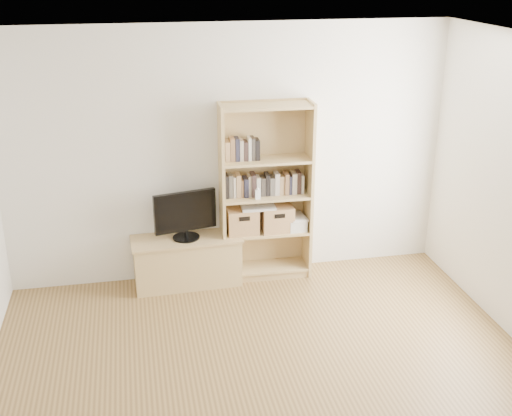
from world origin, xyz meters
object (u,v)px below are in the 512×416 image
object	(u,v)px
bookshelf	(266,193)
laptop	(258,206)
tv_stand	(187,262)
television	(185,215)
baby_monitor	(258,194)
basket_left	(242,220)
basket_right	(277,218)

from	to	relation	value
bookshelf	laptop	xyz separation A→B (m)	(-0.08, -0.01, -0.14)
tv_stand	television	xyz separation A→B (m)	(-0.00, 0.00, 0.52)
tv_stand	television	distance (m)	0.52
laptop	tv_stand	bearing A→B (deg)	-175.61
baby_monitor	basket_left	world-z (taller)	baby_monitor
bookshelf	tv_stand	bearing A→B (deg)	-176.25
bookshelf	television	world-z (taller)	bookshelf
bookshelf	baby_monitor	xyz separation A→B (m)	(-0.11, -0.10, 0.03)
baby_monitor	basket_left	bearing A→B (deg)	146.39
basket_left	baby_monitor	bearing A→B (deg)	-36.21
television	basket_left	distance (m)	0.59
tv_stand	laptop	xyz separation A→B (m)	(0.74, 0.03, 0.54)
bookshelf	basket_right	distance (m)	0.30
bookshelf	basket_right	world-z (taller)	bookshelf
baby_monitor	basket_left	size ratio (longest dim) A/B	0.31
laptop	basket_right	bearing A→B (deg)	1.88
bookshelf	baby_monitor	distance (m)	0.15
bookshelf	baby_monitor	bearing A→B (deg)	-135.00
bookshelf	basket_right	size ratio (longest dim) A/B	5.75
laptop	basket_left	bearing A→B (deg)	179.65
baby_monitor	tv_stand	bearing A→B (deg)	176.72
bookshelf	basket_right	bearing A→B (deg)	-2.60
tv_stand	basket_right	distance (m)	1.03
tv_stand	baby_monitor	world-z (taller)	baby_monitor
basket_right	laptop	xyz separation A→B (m)	(-0.20, 0.00, 0.14)
baby_monitor	basket_right	size ratio (longest dim) A/B	0.31
bookshelf	laptop	bearing A→B (deg)	-174.18
bookshelf	basket_left	xyz separation A→B (m)	(-0.25, 0.00, -0.28)
bookshelf	laptop	world-z (taller)	bookshelf
television	laptop	xyz separation A→B (m)	(0.74, 0.03, 0.03)
baby_monitor	laptop	distance (m)	0.19
television	baby_monitor	size ratio (longest dim) A/B	6.43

